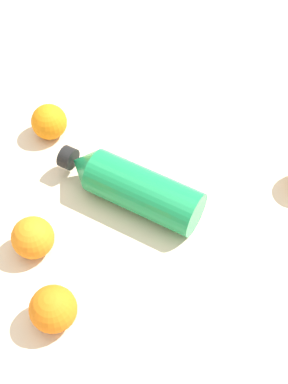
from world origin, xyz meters
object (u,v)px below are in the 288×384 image
(water_bottle, at_px, (131,186))
(orange_3, at_px, (53,309))
(orange_1, at_px, (49,122))
(orange_0, at_px, (33,238))

(water_bottle, xyz_separation_m, orange_3, (0.20, -0.15, -0.00))
(water_bottle, bearing_deg, orange_3, 92.72)
(water_bottle, bearing_deg, orange_1, -15.63)
(orange_1, bearing_deg, orange_0, -10.61)
(orange_1, relative_size, orange_3, 0.93)
(water_bottle, height_order, orange_0, water_bottle)
(orange_0, xyz_separation_m, orange_3, (0.13, 0.02, 0.00))
(water_bottle, relative_size, orange_0, 3.46)
(orange_0, bearing_deg, orange_3, 9.26)
(orange_1, xyz_separation_m, orange_3, (0.38, -0.03, 0.00))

